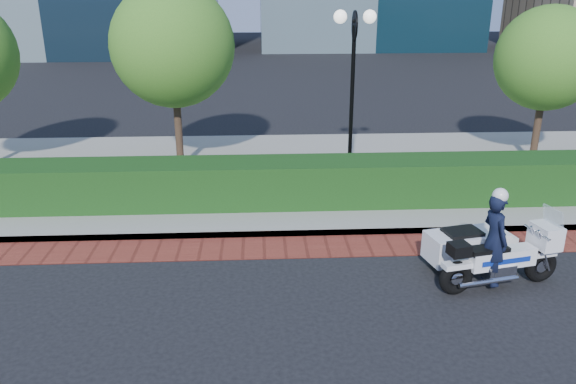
{
  "coord_description": "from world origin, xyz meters",
  "views": [
    {
      "loc": [
        -1.3,
        -8.54,
        4.82
      ],
      "look_at": [
        -0.75,
        1.97,
        1.0
      ],
      "focal_mm": 35.0,
      "sensor_mm": 36.0,
      "label": 1
    }
  ],
  "objects_px": {
    "tree_c": "(548,59)",
    "police_motorcycle": "(486,247)",
    "lamppost": "(353,70)",
    "tree_b": "(173,46)"
  },
  "relations": [
    {
      "from": "lamppost",
      "to": "police_motorcycle",
      "type": "relative_size",
      "value": 1.88
    },
    {
      "from": "tree_c",
      "to": "police_motorcycle",
      "type": "distance_m",
      "value": 7.95
    },
    {
      "from": "lamppost",
      "to": "tree_c",
      "type": "height_order",
      "value": "tree_c"
    },
    {
      "from": "tree_b",
      "to": "police_motorcycle",
      "type": "relative_size",
      "value": 2.19
    },
    {
      "from": "police_motorcycle",
      "to": "tree_c",
      "type": "bearing_deg",
      "value": 46.5
    },
    {
      "from": "lamppost",
      "to": "police_motorcycle",
      "type": "height_order",
      "value": "lamppost"
    },
    {
      "from": "tree_b",
      "to": "tree_c",
      "type": "height_order",
      "value": "tree_b"
    },
    {
      "from": "tree_b",
      "to": "police_motorcycle",
      "type": "xyz_separation_m",
      "value": [
        6.06,
        -6.47,
        -2.81
      ]
    },
    {
      "from": "lamppost",
      "to": "tree_b",
      "type": "xyz_separation_m",
      "value": [
        -4.5,
        1.3,
        0.48
      ]
    },
    {
      "from": "lamppost",
      "to": "tree_c",
      "type": "xyz_separation_m",
      "value": [
        5.5,
        1.3,
        0.09
      ]
    }
  ]
}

